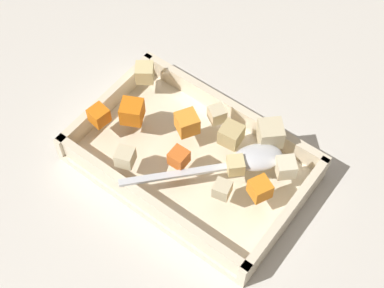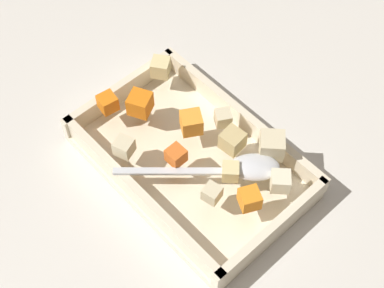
{
  "view_description": "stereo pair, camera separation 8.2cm",
  "coord_description": "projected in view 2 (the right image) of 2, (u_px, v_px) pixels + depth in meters",
  "views": [
    {
      "loc": [
        -0.27,
        0.36,
        0.74
      ],
      "look_at": [
        0.01,
        -0.0,
        0.06
      ],
      "focal_mm": 54.46,
      "sensor_mm": 36.0,
      "label": 1
    },
    {
      "loc": [
        -0.33,
        0.31,
        0.74
      ],
      "look_at": [
        0.01,
        -0.0,
        0.06
      ],
      "focal_mm": 54.46,
      "sensor_mm": 36.0,
      "label": 2
    }
  ],
  "objects": [
    {
      "name": "ground_plane",
      "position": [
        195.0,
        172.0,
        0.87
      ],
      "size": [
        4.0,
        4.0,
        0.0
      ],
      "primitive_type": "plane",
      "color": "beige"
    },
    {
      "name": "baking_dish",
      "position": [
        192.0,
        161.0,
        0.86
      ],
      "size": [
        0.34,
        0.21,
        0.05
      ],
      "color": "beige",
      "rests_on": "ground_plane"
    },
    {
      "name": "carrot_chunk_near_spoon",
      "position": [
        248.0,
        200.0,
        0.77
      ],
      "size": [
        0.04,
        0.04,
        0.03
      ],
      "primitive_type": "cube",
      "rotation": [
        0.0,
        0.0,
        5.83
      ],
      "color": "orange",
      "rests_on": "baking_dish"
    },
    {
      "name": "carrot_chunk_corner_nw",
      "position": [
        140.0,
        104.0,
        0.86
      ],
      "size": [
        0.04,
        0.04,
        0.03
      ],
      "primitive_type": "cube",
      "rotation": [
        0.0,
        0.0,
        2.05
      ],
      "color": "orange",
      "rests_on": "baking_dish"
    },
    {
      "name": "carrot_chunk_near_right",
      "position": [
        191.0,
        123.0,
        0.84
      ],
      "size": [
        0.04,
        0.04,
        0.03
      ],
      "primitive_type": "cube",
      "rotation": [
        0.0,
        0.0,
        4.18
      ],
      "color": "orange",
      "rests_on": "baking_dish"
    },
    {
      "name": "carrot_chunk_heap_side",
      "position": [
        176.0,
        155.0,
        0.81
      ],
      "size": [
        0.02,
        0.02,
        0.02
      ],
      "primitive_type": "cube",
      "rotation": [
        0.0,
        0.0,
        3.16
      ],
      "color": "orange",
      "rests_on": "baking_dish"
    },
    {
      "name": "carrot_chunk_mid_left",
      "position": [
        108.0,
        103.0,
        0.86
      ],
      "size": [
        0.03,
        0.03,
        0.03
      ],
      "primitive_type": "cube",
      "rotation": [
        0.0,
        0.0,
        2.99
      ],
      "color": "orange",
      "rests_on": "baking_dish"
    },
    {
      "name": "potato_chunk_back_center",
      "position": [
        272.0,
        145.0,
        0.81
      ],
      "size": [
        0.05,
        0.05,
        0.03
      ],
      "primitive_type": "cube",
      "rotation": [
        0.0,
        0.0,
        0.76
      ],
      "color": "beige",
      "rests_on": "baking_dish"
    },
    {
      "name": "potato_chunk_under_handle",
      "position": [
        280.0,
        181.0,
        0.79
      ],
      "size": [
        0.04,
        0.04,
        0.03
      ],
      "primitive_type": "cube",
      "rotation": [
        0.0,
        0.0,
        2.34
      ],
      "color": "beige",
      "rests_on": "baking_dish"
    },
    {
      "name": "potato_chunk_rim_edge",
      "position": [
        230.0,
        172.0,
        0.8
      ],
      "size": [
        0.03,
        0.03,
        0.02
      ],
      "primitive_type": "cube",
      "rotation": [
        0.0,
        0.0,
        2.35
      ],
      "color": "#E0CC89",
      "rests_on": "baking_dish"
    },
    {
      "name": "potato_chunk_far_right",
      "position": [
        124.0,
        147.0,
        0.82
      ],
      "size": [
        0.03,
        0.03,
        0.02
      ],
      "primitive_type": "cube",
      "rotation": [
        0.0,
        0.0,
        3.5
      ],
      "color": "beige",
      "rests_on": "baking_dish"
    },
    {
      "name": "potato_chunk_corner_sw",
      "position": [
        232.0,
        141.0,
        0.82
      ],
      "size": [
        0.03,
        0.03,
        0.03
      ],
      "primitive_type": "cube",
      "rotation": [
        0.0,
        0.0,
        4.82
      ],
      "color": "tan",
      "rests_on": "baking_dish"
    },
    {
      "name": "potato_chunk_far_left",
      "position": [
        212.0,
        193.0,
        0.78
      ],
      "size": [
        0.03,
        0.03,
        0.02
      ],
      "primitive_type": "cube",
      "rotation": [
        0.0,
        0.0,
        0.23
      ],
      "color": "beige",
      "rests_on": "baking_dish"
    },
    {
      "name": "potato_chunk_corner_ne",
      "position": [
        223.0,
        118.0,
        0.85
      ],
      "size": [
        0.03,
        0.03,
        0.02
      ],
      "primitive_type": "cube",
      "rotation": [
        0.0,
        0.0,
        5.74
      ],
      "color": "beige",
      "rests_on": "baking_dish"
    },
    {
      "name": "potato_chunk_center",
      "position": [
        161.0,
        67.0,
        0.9
      ],
      "size": [
        0.04,
        0.04,
        0.03
      ],
      "primitive_type": "cube",
      "rotation": [
        0.0,
        0.0,
        0.63
      ],
      "color": "#E0CC89",
      "rests_on": "baking_dish"
    },
    {
      "name": "serving_spoon",
      "position": [
        245.0,
        167.0,
        0.8
      ],
      "size": [
        0.18,
        0.19,
        0.02
      ],
      "rotation": [
        0.0,
        0.0,
        0.83
      ],
      "color": "silver",
      "rests_on": "baking_dish"
    }
  ]
}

